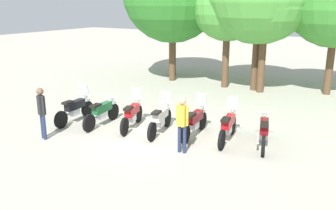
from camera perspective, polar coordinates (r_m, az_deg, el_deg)
name	(u,v)px	position (r m, az deg, el deg)	size (l,w,h in m)	color
ground_plane	(161,133)	(12.90, -1.16, -4.37)	(80.00, 80.00, 0.00)	#ADA899
motorcycle_0	(75,109)	(14.38, -14.31, -0.56)	(0.62, 2.19, 1.37)	black
motorcycle_1	(102,112)	(13.76, -10.26, -1.11)	(0.62, 2.19, 0.99)	black
motorcycle_2	(132,114)	(13.30, -5.63, -1.46)	(0.86, 2.12, 1.37)	black
motorcycle_3	(160,119)	(12.74, -1.20, -2.16)	(0.72, 2.16, 1.37)	black
motorcycle_4	(195,121)	(12.50, 4.19, -2.57)	(0.62, 2.19, 1.37)	black
motorcycle_5	(228,126)	(12.19, 9.34, -3.24)	(0.63, 2.18, 1.37)	black
motorcycle_6	(264,131)	(11.98, 14.71, -3.98)	(0.84, 2.12, 0.99)	black
person_0	(42,109)	(12.74, -19.12, -0.63)	(0.40, 0.29, 1.76)	#232D4C
person_1	(182,120)	(10.93, 2.23, -2.37)	(0.41, 0.25, 1.76)	#232D4C
tree_2	(228,5)	(19.55, 9.35, 15.18)	(3.73, 3.73, 6.18)	brown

